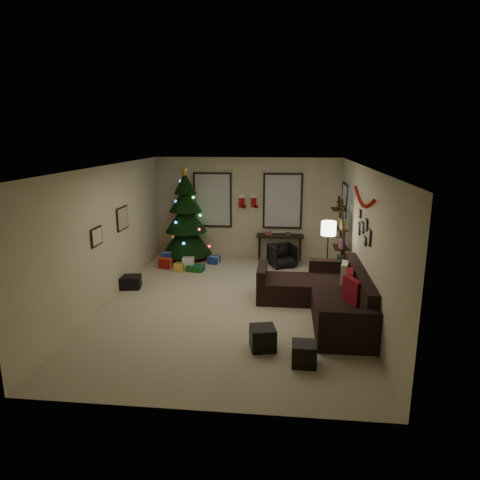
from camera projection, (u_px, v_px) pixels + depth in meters
name	position (u px, v px, depth m)	size (l,w,h in m)	color
floor	(232.00, 302.00, 8.62)	(7.00, 7.00, 0.00)	tan
ceiling	(231.00, 167.00, 7.98)	(7.00, 7.00, 0.00)	white
wall_back	(247.00, 208.00, 11.68)	(5.00, 5.00, 0.00)	beige
wall_front	(194.00, 307.00, 4.92)	(5.00, 5.00, 0.00)	beige
wall_left	(107.00, 234.00, 8.55)	(7.00, 7.00, 0.00)	beige
wall_right	(364.00, 240.00, 8.05)	(7.00, 7.00, 0.00)	beige
window_back_left	(213.00, 200.00, 11.70)	(1.05, 0.06, 1.50)	#728CB2
window_back_right	(283.00, 201.00, 11.51)	(1.05, 0.06, 1.50)	#728CB2
window_right_wall	(345.00, 210.00, 10.48)	(0.06, 0.90, 1.30)	#728CB2
christmas_tree	(186.00, 221.00, 11.49)	(1.36, 1.36, 2.52)	black
presents	(184.00, 263.00, 10.87)	(1.50, 1.01, 0.30)	navy
sofa	(326.00, 297.00, 8.09)	(2.01, 2.91, 0.90)	black
pillow_red_a	(353.00, 292.00, 7.40)	(0.12, 0.46, 0.46)	maroon
pillow_red_b	(349.00, 284.00, 7.81)	(0.13, 0.47, 0.47)	maroon
pillow_cream	(344.00, 273.00, 8.44)	(0.12, 0.42, 0.42)	beige
ottoman_near	(263.00, 338.00, 6.72)	(0.38, 0.38, 0.36)	black
ottoman_far	(304.00, 354.00, 6.26)	(0.35, 0.35, 0.33)	black
desk	(280.00, 238.00, 11.50)	(1.24, 0.44, 0.67)	black
desk_chair	(282.00, 255.00, 10.94)	(0.57, 0.53, 0.58)	black
bookshelf	(341.00, 242.00, 9.65)	(0.30, 0.57, 1.94)	black
potted_plant	(342.00, 202.00, 9.72)	(0.41, 0.36, 0.46)	#4C4C4C
floor_lamp	(328.00, 233.00, 9.14)	(0.31, 0.31, 1.49)	black
art_map	(122.00, 218.00, 9.27)	(0.04, 0.60, 0.50)	black
art_abstract	(96.00, 237.00, 8.01)	(0.04, 0.45, 0.35)	black
gallery	(364.00, 230.00, 7.92)	(0.03, 1.25, 0.54)	black
garland	(363.00, 199.00, 7.92)	(0.08, 1.90, 0.30)	#A5140C
stocking_left	(242.00, 201.00, 11.55)	(0.20, 0.05, 0.36)	#990F0C
stocking_right	(254.00, 201.00, 11.47)	(0.20, 0.05, 0.36)	#990F0C
storage_bin	(128.00, 282.00, 9.40)	(0.55, 0.37, 0.27)	black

